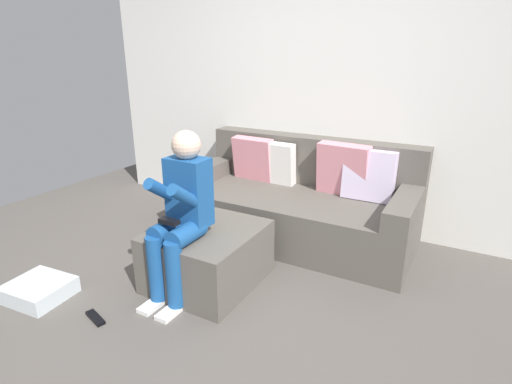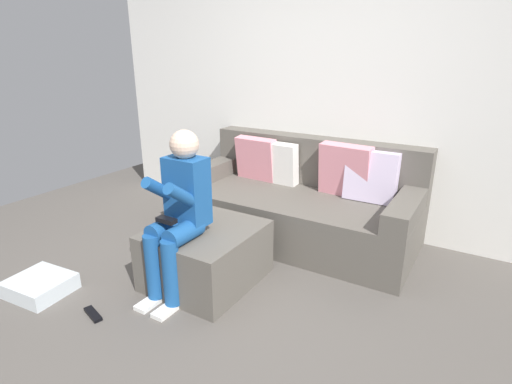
% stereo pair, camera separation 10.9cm
% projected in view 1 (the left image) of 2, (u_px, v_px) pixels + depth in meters
% --- Properties ---
extents(ground_plane, '(6.36, 6.36, 0.00)m').
position_uv_depth(ground_plane, '(202.00, 324.00, 2.54)').
color(ground_plane, '#544F49').
extents(wall_back, '(4.89, 0.10, 2.75)m').
position_uv_depth(wall_back, '(322.00, 81.00, 3.72)').
color(wall_back, silver).
rests_on(wall_back, ground_plane).
extents(couch_sectional, '(2.07, 0.97, 0.89)m').
position_uv_depth(couch_sectional, '(299.00, 201.00, 3.68)').
color(couch_sectional, '#59544C').
rests_on(couch_sectional, ground_plane).
extents(ottoman, '(0.70, 0.78, 0.42)m').
position_uv_depth(ottoman, '(208.00, 256.00, 2.95)').
color(ottoman, '#59544C').
rests_on(ottoman, ground_plane).
extents(person_seated, '(0.29, 0.56, 1.15)m').
position_uv_depth(person_seated, '(180.00, 212.00, 2.68)').
color(person_seated, '#194C8C').
rests_on(person_seated, ground_plane).
extents(storage_bin, '(0.43, 0.39, 0.12)m').
position_uv_depth(storage_bin, '(39.00, 290.00, 2.80)').
color(storage_bin, silver).
rests_on(storage_bin, ground_plane).
extents(remote_near_ottoman, '(0.19, 0.10, 0.02)m').
position_uv_depth(remote_near_ottoman, '(95.00, 318.00, 2.58)').
color(remote_near_ottoman, black).
rests_on(remote_near_ottoman, ground_plane).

